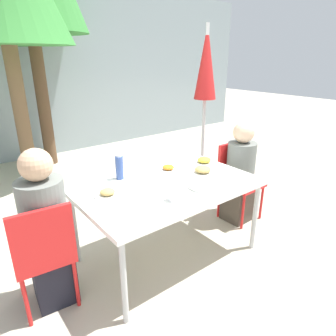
{
  "coord_description": "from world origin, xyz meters",
  "views": [
    {
      "loc": [
        -1.47,
        -1.88,
        1.78
      ],
      "look_at": [
        0.0,
        0.0,
        0.88
      ],
      "focal_mm": 32.0,
      "sensor_mm": 36.0,
      "label": 1
    }
  ],
  "objects": [
    {
      "name": "person_right",
      "position": [
        1.02,
        0.03,
        0.55
      ],
      "size": [
        0.3,
        0.3,
        1.14
      ],
      "rotation": [
        0.0,
        0.0,
        -3.12
      ],
      "color": "#473D33",
      "rests_on": "ground"
    },
    {
      "name": "chair_left",
      "position": [
        -1.08,
        0.03,
        0.51
      ],
      "size": [
        0.44,
        0.44,
        0.87
      ],
      "rotation": [
        0.0,
        0.0,
        -0.1
      ],
      "color": "red",
      "rests_on": "ground"
    },
    {
      "name": "dining_table",
      "position": [
        0.0,
        0.0,
        0.68
      ],
      "size": [
        1.55,
        0.98,
        0.73
      ],
      "color": "white",
      "rests_on": "ground"
    },
    {
      "name": "bottle",
      "position": [
        -0.27,
        0.37,
        0.84
      ],
      "size": [
        0.07,
        0.07,
        0.23
      ],
      "color": "#334C8E",
      "rests_on": "dining_table"
    },
    {
      "name": "plate_1",
      "position": [
        0.62,
        0.18,
        0.75
      ],
      "size": [
        0.25,
        0.25,
        0.07
      ],
      "color": "white",
      "rests_on": "dining_table"
    },
    {
      "name": "closed_umbrella",
      "position": [
        1.37,
        0.97,
        1.54
      ],
      "size": [
        0.36,
        0.36,
        2.15
      ],
      "color": "#333333",
      "rests_on": "ground"
    },
    {
      "name": "drinking_cup",
      "position": [
        -0.16,
        -0.27,
        0.78
      ],
      "size": [
        0.08,
        0.08,
        0.1
      ],
      "color": "white",
      "rests_on": "dining_table"
    },
    {
      "name": "person_left",
      "position": [
        -1.02,
        0.1,
        0.59
      ],
      "size": [
        0.32,
        0.32,
        1.22
      ],
      "rotation": [
        0.0,
        0.0,
        -0.1
      ],
      "color": "black",
      "rests_on": "ground"
    },
    {
      "name": "ground_plane",
      "position": [
        0.0,
        0.0,
        0.0
      ],
      "size": [
        24.0,
        24.0,
        0.0
      ],
      "primitive_type": "plane",
      "color": "#B2A893"
    },
    {
      "name": "chair_right",
      "position": [
        1.07,
        0.11,
        0.51
      ],
      "size": [
        0.41,
        0.41,
        0.87
      ],
      "rotation": [
        0.0,
        0.0,
        -3.12
      ],
      "color": "red",
      "rests_on": "ground"
    },
    {
      "name": "plate_2",
      "position": [
        0.41,
        -0.01,
        0.76
      ],
      "size": [
        0.27,
        0.27,
        0.07
      ],
      "color": "white",
      "rests_on": "dining_table"
    },
    {
      "name": "building_facade",
      "position": [
        0.0,
        3.89,
        1.5
      ],
      "size": [
        10.0,
        0.2,
        3.0
      ],
      "color": "#89999E",
      "rests_on": "ground"
    },
    {
      "name": "plate_0",
      "position": [
        -0.53,
        0.11,
        0.75
      ],
      "size": [
        0.22,
        0.22,
        0.06
      ],
      "color": "white",
      "rests_on": "dining_table"
    },
    {
      "name": "salad_bowl",
      "position": [
        0.16,
        -0.24,
        0.75
      ],
      "size": [
        0.18,
        0.18,
        0.05
      ],
      "color": "white",
      "rests_on": "dining_table"
    },
    {
      "name": "plate_3",
      "position": [
        0.2,
        0.25,
        0.75
      ],
      "size": [
        0.2,
        0.2,
        0.06
      ],
      "color": "white",
      "rests_on": "dining_table"
    }
  ]
}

